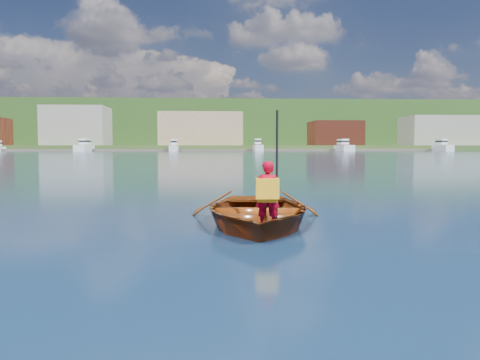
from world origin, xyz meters
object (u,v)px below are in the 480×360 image
(dock, at_px, (206,150))
(child_paddler, at_px, (267,193))
(rowboat, at_px, (256,212))
(marina_yachts, at_px, (225,147))

(dock, bearing_deg, child_paddler, -88.57)
(rowboat, xyz_separation_m, marina_yachts, (2.55, 144.02, 1.22))
(rowboat, distance_m, child_paddler, 1.00)
(rowboat, height_order, dock, dock)
(dock, height_order, marina_yachts, marina_yachts)
(child_paddler, xyz_separation_m, dock, (-3.72, 149.65, -0.22))
(rowboat, relative_size, dock, 0.02)
(child_paddler, height_order, dock, child_paddler)
(marina_yachts, bearing_deg, dock, 142.70)
(dock, xyz_separation_m, marina_yachts, (6.19, -4.72, 1.04))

